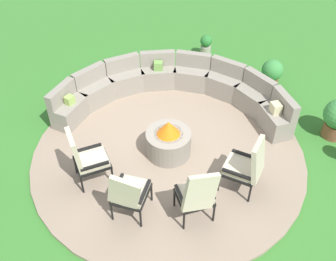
# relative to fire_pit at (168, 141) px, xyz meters

# --- Properties ---
(ground_plane) EXTENTS (24.00, 24.00, 0.00)m
(ground_plane) POSITION_rel_fire_pit_xyz_m (0.00, 0.00, -0.36)
(ground_plane) COLOR #387A2D
(patio_circle) EXTENTS (5.23, 5.23, 0.06)m
(patio_circle) POSITION_rel_fire_pit_xyz_m (0.00, 0.00, -0.33)
(patio_circle) COLOR gray
(patio_circle) RESTS_ON ground_plane
(fire_pit) EXTENTS (0.86, 0.86, 0.77)m
(fire_pit) POSITION_rel_fire_pit_xyz_m (0.00, 0.00, 0.00)
(fire_pit) COLOR gray
(fire_pit) RESTS_ON patio_circle
(curved_stone_bench) EXTENTS (4.90, 2.29, 0.82)m
(curved_stone_bench) POSITION_rel_fire_pit_xyz_m (0.11, 1.63, 0.02)
(curved_stone_bench) COLOR gray
(curved_stone_bench) RESTS_ON patio_circle
(lounge_chair_front_left) EXTENTS (0.75, 0.72, 1.14)m
(lounge_chair_front_left) POSITION_rel_fire_pit_xyz_m (-1.42, -0.69, 0.27)
(lounge_chair_front_left) COLOR black
(lounge_chair_front_left) RESTS_ON patio_circle
(lounge_chair_front_right) EXTENTS (0.69, 0.74, 1.06)m
(lounge_chair_front_right) POSITION_rel_fire_pit_xyz_m (-0.63, -1.44, 0.24)
(lounge_chair_front_right) COLOR black
(lounge_chair_front_right) RESTS_ON patio_circle
(lounge_chair_back_left) EXTENTS (0.70, 0.68, 1.16)m
(lounge_chair_back_left) POSITION_rel_fire_pit_xyz_m (0.44, -1.51, 0.27)
(lounge_chair_back_left) COLOR black
(lounge_chair_back_left) RESTS_ON patio_circle
(lounge_chair_back_right) EXTENTS (0.80, 0.79, 1.12)m
(lounge_chair_back_right) POSITION_rel_fire_pit_xyz_m (1.32, -0.87, 0.26)
(lounge_chair_back_right) COLOR black
(lounge_chair_back_right) RESTS_ON patio_circle
(potted_plant_0) EXTENTS (0.30, 0.30, 0.59)m
(potted_plant_0) POSITION_rel_fire_pit_xyz_m (0.98, 3.70, -0.05)
(potted_plant_0) COLOR #A89E8E
(potted_plant_0) RESTS_ON ground_plane
(potted_plant_5) EXTENTS (0.50, 0.50, 0.68)m
(potted_plant_5) POSITION_rel_fire_pit_xyz_m (2.42, 2.34, 0.01)
(potted_plant_5) COLOR brown
(potted_plant_5) RESTS_ON ground_plane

